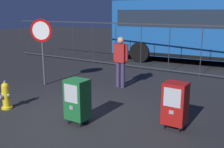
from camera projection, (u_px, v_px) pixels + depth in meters
name	position (u px, v px, depth m)	size (l,w,h in m)	color
ground_plane	(73.00, 120.00, 6.21)	(60.00, 60.00, 0.00)	#262628
fire_hydrant	(6.00, 96.00, 6.86)	(0.33, 0.32, 0.75)	yellow
newspaper_box_primary	(175.00, 103.00, 5.63)	(0.48, 0.42, 1.02)	black
newspaper_box_secondary	(77.00, 99.00, 5.89)	(0.48, 0.42, 1.02)	black
stop_sign	(42.00, 38.00, 8.85)	(0.71, 0.31, 2.23)	#4C4F54
pedestrian	(121.00, 59.00, 8.69)	(0.55, 0.22, 1.67)	#382D51
fence_barrier	(169.00, 48.00, 10.84)	(18.03, 0.04, 2.00)	#2D2D33
bus_near	(224.00, 28.00, 12.34)	(10.67, 3.47, 3.00)	#19519E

